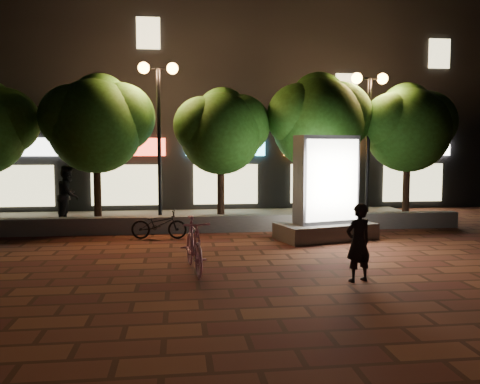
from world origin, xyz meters
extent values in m
plane|color=brown|center=(0.00, 0.00, 0.00)|extent=(80.00, 80.00, 0.00)
cube|color=slate|center=(0.00, 4.00, 0.25)|extent=(16.00, 0.45, 0.50)
cube|color=slate|center=(0.00, 6.50, 0.04)|extent=(16.00, 5.00, 0.08)
cube|color=black|center=(0.00, 13.00, 5.00)|extent=(28.00, 8.00, 10.00)
cube|color=silver|center=(-7.00, 8.94, 2.60)|extent=(3.20, 0.12, 0.70)
cube|color=beige|center=(-7.00, 8.94, 1.10)|extent=(2.60, 0.10, 1.60)
cube|color=red|center=(-3.00, 8.94, 2.60)|extent=(3.20, 0.12, 0.70)
cube|color=beige|center=(-3.00, 8.94, 1.10)|extent=(2.60, 0.10, 1.60)
cube|color=#4AC3DD|center=(1.00, 8.94, 2.60)|extent=(3.20, 0.12, 0.70)
cube|color=beige|center=(1.00, 8.94, 1.10)|extent=(2.60, 0.10, 1.60)
cube|color=orange|center=(5.00, 8.94, 2.60)|extent=(3.20, 0.12, 0.70)
cube|color=beige|center=(5.00, 8.94, 1.10)|extent=(2.60, 0.10, 1.60)
cube|color=white|center=(9.00, 8.94, 2.60)|extent=(3.20, 0.12, 0.70)
cube|color=beige|center=(9.00, 8.94, 1.10)|extent=(2.60, 0.10, 1.60)
cube|color=beige|center=(-2.00, 8.94, 7.00)|extent=(0.90, 0.10, 1.20)
cube|color=beige|center=(6.00, 8.94, 5.00)|extent=(0.90, 0.10, 1.20)
cube|color=beige|center=(10.00, 8.94, 6.50)|extent=(0.90, 0.10, 1.20)
sphere|color=#26601C|center=(-6.30, 5.60, 3.40)|extent=(2.10, 2.10, 2.10)
cylinder|color=black|center=(-3.50, 5.40, 1.25)|extent=(0.24, 0.24, 2.34)
sphere|color=#26601C|center=(-3.50, 5.40, 3.25)|extent=(3.00, 3.00, 3.00)
sphere|color=#26601C|center=(-2.75, 5.60, 3.54)|extent=(2.25, 2.25, 2.25)
sphere|color=#26601C|center=(-4.17, 5.25, 3.50)|extent=(2.10, 2.10, 2.10)
sphere|color=#26601C|center=(-3.40, 5.75, 4.00)|extent=(1.95, 1.95, 1.95)
cylinder|color=black|center=(0.50, 5.40, 1.18)|extent=(0.24, 0.24, 2.21)
sphere|color=#26601C|center=(0.50, 5.40, 3.03)|extent=(2.70, 2.70, 2.70)
sphere|color=#26601C|center=(1.17, 5.60, 3.33)|extent=(2.03, 2.03, 2.02)
sphere|color=#26601C|center=(-0.11, 5.25, 3.28)|extent=(1.89, 1.89, 1.89)
sphere|color=#26601C|center=(0.60, 5.75, 3.70)|extent=(1.76, 1.76, 1.76)
cylinder|color=black|center=(3.80, 5.40, 1.30)|extent=(0.24, 0.24, 2.43)
sphere|color=#26601C|center=(3.80, 5.40, 3.36)|extent=(3.10, 3.10, 3.10)
sphere|color=#26601C|center=(4.58, 5.60, 3.66)|extent=(2.33, 2.33, 2.33)
sphere|color=#26601C|center=(3.10, 5.25, 3.61)|extent=(2.17, 2.17, 2.17)
sphere|color=#26601C|center=(3.90, 5.75, 4.14)|extent=(2.01, 2.02, 2.02)
cylinder|color=black|center=(7.00, 5.40, 1.23)|extent=(0.24, 0.24, 2.29)
sphere|color=#26601C|center=(7.00, 5.40, 3.17)|extent=(2.90, 2.90, 2.90)
sphere|color=#26601C|center=(7.72, 5.60, 3.47)|extent=(2.18, 2.17, 2.17)
sphere|color=#26601C|center=(6.35, 5.25, 3.42)|extent=(2.03, 2.03, 2.03)
sphere|color=#26601C|center=(7.10, 5.75, 3.90)|extent=(1.89, 1.88, 1.88)
cylinder|color=black|center=(-1.50, 5.20, 2.58)|extent=(0.12, 0.12, 5.00)
cylinder|color=black|center=(-1.50, 5.20, 5.08)|extent=(0.90, 0.08, 0.08)
sphere|color=#FDA83F|center=(-1.95, 5.20, 5.08)|extent=(0.36, 0.36, 0.36)
sphere|color=#FDA83F|center=(-1.05, 5.20, 5.08)|extent=(0.36, 0.36, 0.36)
cylinder|color=black|center=(5.50, 5.20, 2.48)|extent=(0.12, 0.12, 4.80)
cylinder|color=black|center=(5.50, 5.20, 4.88)|extent=(0.90, 0.08, 0.08)
sphere|color=#FDA83F|center=(5.05, 5.20, 4.88)|extent=(0.36, 0.36, 0.36)
sphere|color=#FDA83F|center=(5.95, 5.20, 4.88)|extent=(0.36, 0.36, 0.36)
cube|color=slate|center=(3.19, 2.39, 0.22)|extent=(2.93, 2.00, 0.45)
cube|color=#4C4C51|center=(3.19, 2.39, 1.67)|extent=(1.88, 1.06, 2.45)
cube|color=white|center=(3.27, 2.08, 1.67)|extent=(1.57, 0.47, 2.23)
cube|color=white|center=(3.10, 2.71, 1.67)|extent=(1.57, 0.47, 2.23)
imported|color=#B9729C|center=(-0.60, -0.88, 0.56)|extent=(0.76, 1.92, 1.12)
imported|color=black|center=(2.48, -2.02, 0.75)|extent=(0.63, 0.51, 1.50)
imported|color=black|center=(-1.45, 3.00, 0.41)|extent=(1.61, 0.72, 0.82)
imported|color=black|center=(-4.45, 5.56, 1.04)|extent=(0.80, 0.99, 1.91)
camera|label=1|loc=(-0.90, -10.91, 2.53)|focal=36.94mm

